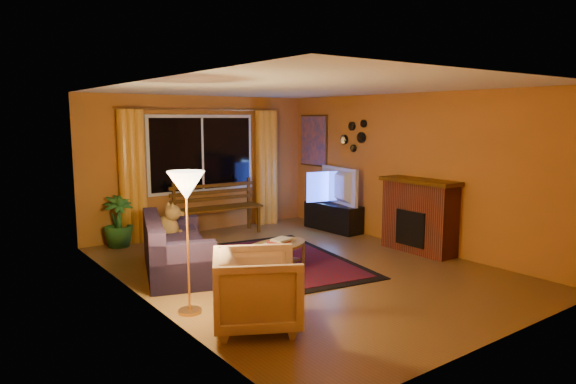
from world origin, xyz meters
TOP-DOWN VIEW (x-y plane):
  - floor at (0.00, 0.00)m, footprint 4.50×6.00m
  - ceiling at (0.00, 0.00)m, footprint 4.50×6.00m
  - wall_back at (0.00, 3.01)m, footprint 4.50×0.02m
  - wall_left at (-2.26, 0.00)m, footprint 0.02×6.00m
  - wall_right at (2.26, 0.00)m, footprint 0.02×6.00m
  - window at (0.00, 2.94)m, footprint 2.00×0.02m
  - curtain_rod at (0.00, 2.90)m, footprint 3.20×0.03m
  - curtain_left at (-1.35, 2.88)m, footprint 0.36×0.36m
  - curtain_right at (1.35, 2.88)m, footprint 0.36×0.36m
  - bench at (0.05, 2.51)m, footprint 1.67×0.60m
  - potted_plant at (-1.66, 2.74)m, footprint 0.50×0.50m
  - sofa at (-1.48, 0.86)m, footprint 1.36×2.04m
  - dog at (-1.43, 1.29)m, footprint 0.46×0.54m
  - armchair at (-1.62, -1.38)m, footprint 1.10×1.12m
  - floor_lamp at (-2.00, -0.61)m, footprint 0.32×0.32m
  - rug at (-0.02, 0.43)m, footprint 2.23×3.09m
  - coffee_table at (-0.38, 0.06)m, footprint 1.31×1.31m
  - tv_console at (2.00, 1.58)m, footprint 0.46×1.22m
  - television at (2.00, 1.58)m, footprint 0.37×1.20m
  - fireplace at (2.05, -0.40)m, footprint 0.40×1.20m
  - mirror_cluster at (2.21, 1.30)m, footprint 0.06×0.60m
  - painting at (2.22, 2.45)m, footprint 0.04×0.76m

SIDE VIEW (x-z plane):
  - floor at x=0.00m, z-range -0.02..0.00m
  - rug at x=-0.02m, z-range 0.00..0.02m
  - coffee_table at x=-0.38m, z-range 0.00..0.39m
  - bench at x=0.05m, z-range 0.00..0.49m
  - tv_console at x=2.00m, z-range 0.00..0.50m
  - sofa at x=-1.48m, z-range 0.00..0.76m
  - potted_plant at x=-1.66m, z-range 0.00..0.84m
  - armchair at x=-1.62m, z-range 0.00..0.87m
  - fireplace at x=2.05m, z-range 0.00..1.10m
  - dog at x=-1.43m, z-range 0.38..0.88m
  - floor_lamp at x=-2.00m, z-range 0.00..1.55m
  - television at x=2.00m, z-range 0.50..1.19m
  - curtain_left at x=-1.35m, z-range 0.00..2.24m
  - curtain_right at x=1.35m, z-range 0.00..2.24m
  - wall_back at x=0.00m, z-range 0.00..2.50m
  - wall_left at x=-2.26m, z-range 0.00..2.50m
  - wall_right at x=2.26m, z-range 0.00..2.50m
  - window at x=0.00m, z-range 0.80..2.10m
  - painting at x=2.22m, z-range 1.17..2.13m
  - mirror_cluster at x=2.21m, z-range 1.52..2.08m
  - curtain_rod at x=0.00m, z-range 2.23..2.27m
  - ceiling at x=0.00m, z-range 2.50..2.52m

